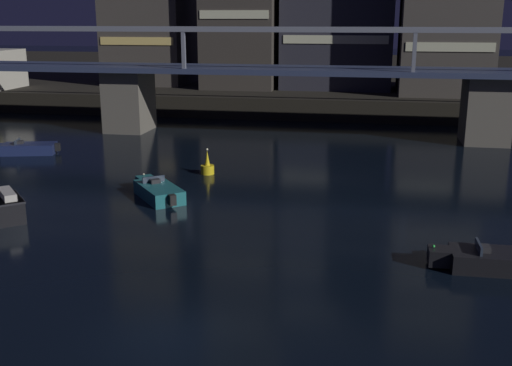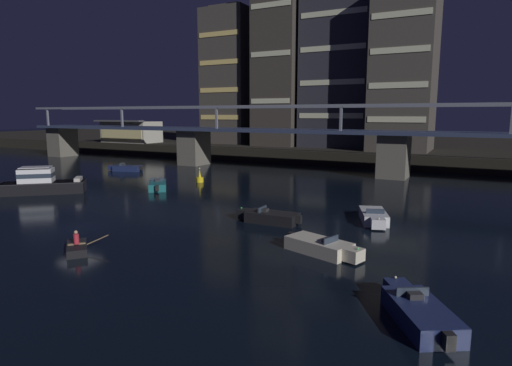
% 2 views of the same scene
% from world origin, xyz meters
% --- Properties ---
extents(ground_plane, '(400.00, 400.00, 0.00)m').
position_xyz_m(ground_plane, '(0.00, 0.00, 0.00)').
color(ground_plane, black).
extents(far_riverbank, '(240.00, 80.00, 2.20)m').
position_xyz_m(far_riverbank, '(0.00, 84.16, 1.10)').
color(far_riverbank, black).
rests_on(far_riverbank, ground).
extents(river_bridge, '(100.01, 6.40, 9.38)m').
position_xyz_m(river_bridge, '(0.00, 36.15, 4.33)').
color(river_bridge, '#605B51').
rests_on(river_bridge, ground).
extents(tower_west_low, '(9.72, 11.05, 27.21)m').
position_xyz_m(tower_west_low, '(-20.98, 57.85, 15.65)').
color(tower_west_low, '#423D38').
rests_on(tower_west_low, far_riverbank).
extents(tower_west_tall, '(8.35, 9.96, 42.03)m').
position_xyz_m(tower_west_tall, '(-8.87, 55.28, 23.06)').
color(tower_west_tall, '#38332D').
rests_on(tower_west_tall, far_riverbank).
extents(tower_central, '(12.39, 11.99, 28.89)m').
position_xyz_m(tower_central, '(2.12, 57.57, 16.49)').
color(tower_central, '#282833').
rests_on(tower_central, far_riverbank).
extents(tower_east_tall, '(9.39, 11.36, 26.24)m').
position_xyz_m(tower_east_tall, '(13.74, 53.39, 15.17)').
color(tower_east_tall, '#423D38').
rests_on(tower_east_tall, far_riverbank).
extents(waterfront_pavilion, '(12.40, 7.40, 4.70)m').
position_xyz_m(waterfront_pavilion, '(-40.49, 48.07, 4.44)').
color(waterfront_pavilion, '#B2AD9E').
rests_on(waterfront_pavilion, far_riverbank).
extents(cabin_cruiser_near_left, '(8.16, 7.65, 2.79)m').
position_xyz_m(cabin_cruiser_near_left, '(-14.75, 7.75, 1.05)').
color(cabin_cruiser_near_left, black).
rests_on(cabin_cruiser_near_left, ground).
extents(speedboat_near_center, '(5.19, 2.74, 1.16)m').
position_xyz_m(speedboat_near_center, '(-19.69, 25.02, 0.41)').
color(speedboat_near_center, '#19234C').
rests_on(speedboat_near_center, ground).
extents(speedboat_near_right, '(5.20, 1.85, 1.16)m').
position_xyz_m(speedboat_near_right, '(11.54, 7.92, 0.41)').
color(speedboat_near_right, black).
rests_on(speedboat_near_right, ground).
extents(speedboat_mid_left, '(5.14, 2.94, 1.16)m').
position_xyz_m(speedboat_mid_left, '(17.43, 2.74, 0.41)').
color(speedboat_mid_left, beige).
rests_on(speedboat_mid_left, ground).
extents(speedboat_mid_center, '(3.02, 5.11, 1.16)m').
position_xyz_m(speedboat_mid_center, '(18.52, 11.69, 0.41)').
color(speedboat_mid_center, silver).
rests_on(speedboat_mid_center, ground).
extents(speedboat_mid_right, '(4.12, 4.61, 1.16)m').
position_xyz_m(speedboat_mid_right, '(-5.72, 15.43, 0.41)').
color(speedboat_mid_right, '#196066').
rests_on(speedboat_mid_right, ground).
extents(speedboat_far_left, '(3.66, 4.85, 1.16)m').
position_xyz_m(speedboat_far_left, '(23.55, -3.49, 0.41)').
color(speedboat_far_left, '#19234C').
rests_on(speedboat_far_left, ground).
extents(channel_buoy, '(0.90, 0.90, 1.76)m').
position_xyz_m(channel_buoy, '(-4.34, 21.46, 0.48)').
color(channel_buoy, yellow).
rests_on(channel_buoy, ground).
extents(dinghy_with_paddler, '(2.70, 2.66, 1.36)m').
position_xyz_m(dinghy_with_paddler, '(4.43, -3.74, 0.28)').
color(dinghy_with_paddler, black).
rests_on(dinghy_with_paddler, ground).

